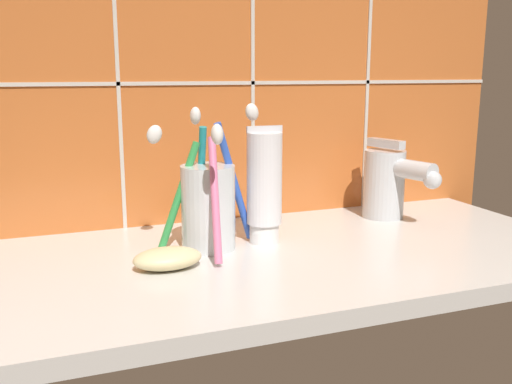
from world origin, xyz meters
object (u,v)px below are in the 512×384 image
(toothpaste_tube, at_px, (264,186))
(sink_faucet, at_px, (389,181))
(toothbrush_cup, at_px, (208,203))
(soap_bar, at_px, (168,258))

(toothpaste_tube, distance_m, sink_faucet, 0.22)
(sink_faucet, bearing_deg, toothbrush_cup, -95.99)
(sink_faucet, distance_m, soap_bar, 0.36)
(toothbrush_cup, bearing_deg, toothpaste_tube, 0.19)
(toothbrush_cup, distance_m, toothpaste_tube, 0.07)
(sink_faucet, bearing_deg, soap_bar, -89.00)
(sink_faucet, bearing_deg, toothpaste_tube, -92.83)
(sink_faucet, xyz_separation_m, soap_bar, (-0.35, -0.10, -0.04))
(toothpaste_tube, bearing_deg, sink_faucet, 12.96)
(toothbrush_cup, distance_m, soap_bar, 0.09)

